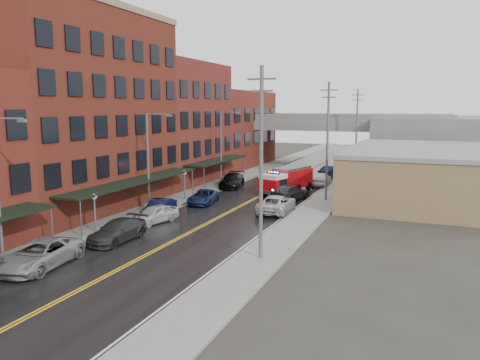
% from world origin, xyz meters
% --- Properties ---
extents(road, '(11.00, 160.00, 0.02)m').
position_xyz_m(road, '(0.00, 30.00, 0.01)').
color(road, black).
rests_on(road, ground).
extents(sidewalk_left, '(3.00, 160.00, 0.15)m').
position_xyz_m(sidewalk_left, '(-7.30, 30.00, 0.07)').
color(sidewalk_left, slate).
rests_on(sidewalk_left, ground).
extents(sidewalk_right, '(3.00, 160.00, 0.15)m').
position_xyz_m(sidewalk_right, '(7.30, 30.00, 0.07)').
color(sidewalk_right, slate).
rests_on(sidewalk_right, ground).
extents(curb_left, '(0.30, 160.00, 0.15)m').
position_xyz_m(curb_left, '(-5.65, 30.00, 0.07)').
color(curb_left, gray).
rests_on(curb_left, ground).
extents(curb_right, '(0.30, 160.00, 0.15)m').
position_xyz_m(curb_right, '(5.65, 30.00, 0.07)').
color(curb_right, gray).
rests_on(curb_right, ground).
extents(brick_building_b, '(9.00, 20.00, 18.00)m').
position_xyz_m(brick_building_b, '(-13.30, 23.00, 9.00)').
color(brick_building_b, '#5E2419').
rests_on(brick_building_b, ground).
extents(brick_building_c, '(9.00, 15.00, 15.00)m').
position_xyz_m(brick_building_c, '(-13.30, 40.50, 7.50)').
color(brick_building_c, maroon).
rests_on(brick_building_c, ground).
extents(brick_building_far, '(9.00, 20.00, 12.00)m').
position_xyz_m(brick_building_far, '(-13.30, 58.00, 6.00)').
color(brick_building_far, maroon).
rests_on(brick_building_far, ground).
extents(tan_building, '(14.00, 22.00, 5.00)m').
position_xyz_m(tan_building, '(16.00, 40.00, 2.50)').
color(tan_building, '#8E714C').
rests_on(tan_building, ground).
extents(right_far_block, '(18.00, 30.00, 8.00)m').
position_xyz_m(right_far_block, '(18.00, 70.00, 4.00)').
color(right_far_block, slate).
rests_on(right_far_block, ground).
extents(awning_1, '(2.60, 18.00, 3.09)m').
position_xyz_m(awning_1, '(-7.49, 23.00, 2.99)').
color(awning_1, black).
rests_on(awning_1, ground).
extents(awning_2, '(2.60, 13.00, 3.09)m').
position_xyz_m(awning_2, '(-7.49, 40.50, 2.99)').
color(awning_2, black).
rests_on(awning_2, ground).
extents(globe_lamp_1, '(0.44, 0.44, 3.12)m').
position_xyz_m(globe_lamp_1, '(-6.40, 16.00, 2.31)').
color(globe_lamp_1, '#59595B').
rests_on(globe_lamp_1, ground).
extents(globe_lamp_2, '(0.44, 0.44, 3.12)m').
position_xyz_m(globe_lamp_2, '(-6.40, 30.00, 2.31)').
color(globe_lamp_2, '#59595B').
rests_on(globe_lamp_2, ground).
extents(street_lamp_0, '(2.64, 0.22, 9.00)m').
position_xyz_m(street_lamp_0, '(-6.55, 8.00, 5.19)').
color(street_lamp_0, '#59595B').
rests_on(street_lamp_0, ground).
extents(street_lamp_1, '(2.64, 0.22, 9.00)m').
position_xyz_m(street_lamp_1, '(-6.55, 24.00, 5.19)').
color(street_lamp_1, '#59595B').
rests_on(street_lamp_1, ground).
extents(street_lamp_2, '(2.64, 0.22, 9.00)m').
position_xyz_m(street_lamp_2, '(-6.55, 40.00, 5.19)').
color(street_lamp_2, '#59595B').
rests_on(street_lamp_2, ground).
extents(utility_pole_0, '(1.80, 0.24, 12.00)m').
position_xyz_m(utility_pole_0, '(7.20, 15.00, 6.31)').
color(utility_pole_0, '#59595B').
rests_on(utility_pole_0, ground).
extents(utility_pole_1, '(1.80, 0.24, 12.00)m').
position_xyz_m(utility_pole_1, '(7.20, 35.00, 6.31)').
color(utility_pole_1, '#59595B').
rests_on(utility_pole_1, ground).
extents(utility_pole_2, '(1.80, 0.24, 12.00)m').
position_xyz_m(utility_pole_2, '(7.20, 55.00, 6.31)').
color(utility_pole_2, '#59595B').
rests_on(utility_pole_2, ground).
extents(overpass, '(40.00, 10.00, 7.50)m').
position_xyz_m(overpass, '(0.00, 62.00, 5.99)').
color(overpass, slate).
rests_on(overpass, ground).
extents(fire_truck, '(4.72, 8.02, 2.79)m').
position_xyz_m(fire_truck, '(2.00, 38.33, 1.51)').
color(fire_truck, '#B7080E').
rests_on(fire_truck, ground).
extents(parked_car_left_2, '(3.38, 6.16, 1.63)m').
position_xyz_m(parked_car_left_2, '(-4.59, 8.75, 0.82)').
color(parked_car_left_2, gray).
rests_on(parked_car_left_2, ground).
extents(parked_car_left_3, '(2.26, 5.30, 1.52)m').
position_xyz_m(parked_car_left_3, '(-3.72, 15.09, 0.76)').
color(parked_car_left_3, '#2A2A2D').
rests_on(parked_car_left_3, ground).
extents(parked_car_left_4, '(2.85, 4.72, 1.50)m').
position_xyz_m(parked_car_left_4, '(-4.14, 20.70, 0.75)').
color(parked_car_left_4, silver).
rests_on(parked_car_left_4, ground).
extents(parked_car_left_5, '(2.31, 4.79, 1.52)m').
position_xyz_m(parked_car_left_5, '(-5.00, 22.80, 0.76)').
color(parked_car_left_5, black).
rests_on(parked_car_left_5, ground).
extents(parked_car_left_6, '(3.04, 5.20, 1.36)m').
position_xyz_m(parked_car_left_6, '(-3.94, 29.31, 0.68)').
color(parked_car_left_6, '#121E45').
rests_on(parked_car_left_6, ground).
extents(parked_car_left_7, '(3.37, 6.06, 1.66)m').
position_xyz_m(parked_car_left_7, '(-5.00, 39.20, 0.83)').
color(parked_car_left_7, black).
rests_on(parked_car_left_7, ground).
extents(parked_car_right_0, '(3.04, 6.00, 1.63)m').
position_xyz_m(parked_car_right_0, '(4.07, 28.20, 0.81)').
color(parked_car_right_0, '#ADB2B6').
rests_on(parked_car_right_0, ground).
extents(parked_car_right_1, '(3.49, 5.84, 1.59)m').
position_xyz_m(parked_car_right_1, '(3.60, 34.20, 0.79)').
color(parked_car_right_1, '#2A2A2D').
rests_on(parked_car_right_1, ground).
extents(parked_car_right_2, '(2.23, 5.02, 1.68)m').
position_xyz_m(parked_car_right_2, '(4.71, 44.56, 0.84)').
color(parked_car_right_2, silver).
rests_on(parked_car_right_2, ground).
extents(parked_car_right_3, '(3.31, 5.33, 1.66)m').
position_xyz_m(parked_car_right_3, '(4.76, 51.34, 0.83)').
color(parked_car_right_3, black).
rests_on(parked_car_right_3, ground).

